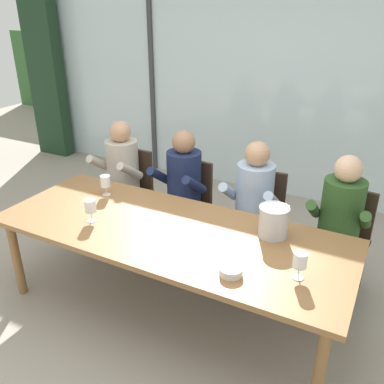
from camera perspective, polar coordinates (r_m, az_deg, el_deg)
The scene contains 19 objects.
ground at distance 4.09m, azimuth 4.29°, elevation -7.76°, with size 14.00×14.00×0.00m, color #9E9384.
window_glass_panel at distance 5.01m, azimuth 12.21°, elevation 13.91°, with size 7.80×0.03×2.60m, color silver.
window_mullion_left at distance 5.71m, azimuth -5.58°, elevation 15.62°, with size 0.06×0.06×2.60m, color #38383D.
hillside_vineyard at distance 8.21m, azimuth 18.61°, elevation 13.99°, with size 13.80×2.40×1.67m, color #386633.
curtain_heavy_drape at distance 6.74m, azimuth -19.79°, elevation 15.74°, with size 0.56×0.20×2.60m, color #1E3823.
dining_table at distance 2.99m, azimuth -3.15°, elevation -6.17°, with size 2.60×1.01×0.72m.
chair_near_curtain at distance 4.24m, azimuth -8.68°, elevation 0.95°, with size 0.46×0.46×0.87m.
chair_left_of_center at distance 3.90m, azimuth -0.72°, elevation -0.92°, with size 0.48×0.48×0.87m.
chair_center at distance 3.70m, azimuth 9.22°, elevation -2.82°, with size 0.47×0.47×0.87m.
chair_right_of_center at distance 3.54m, azimuth 20.09°, elevation -5.43°, with size 0.50×0.50×0.87m.
person_beige_jumper at distance 4.10m, azimuth -10.28°, elevation 2.60°, with size 0.47×0.62×1.19m.
person_navy_polo at distance 3.74m, azimuth -1.75°, elevation 0.77°, with size 0.49×0.63×1.19m.
person_pale_blue_shirt at distance 3.48m, azimuth 8.30°, elevation -1.42°, with size 0.47×0.61×1.19m.
person_olive_shirt at distance 3.35m, azimuth 19.81°, elevation -3.85°, with size 0.46×0.61×1.19m.
ice_bucket_primary at distance 2.87m, azimuth 11.33°, elevation -4.00°, with size 0.21×0.21×0.22m.
tasting_bowl at distance 2.49m, azimuth 5.47°, elevation -10.93°, with size 0.14×0.14×0.05m, color silver.
wine_glass_by_left_taster at distance 3.49m, azimuth -12.02°, elevation 1.38°, with size 0.08×0.08×0.17m.
wine_glass_near_bucket at distance 3.09m, azimuth -14.03°, elevation -2.03°, with size 0.08×0.08×0.17m.
wine_glass_center_pour at distance 2.47m, azimuth 14.88°, elevation -9.25°, with size 0.08×0.08×0.17m.
Camera 1 is at (1.34, -2.19, 2.19)m, focal length 38.12 mm.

